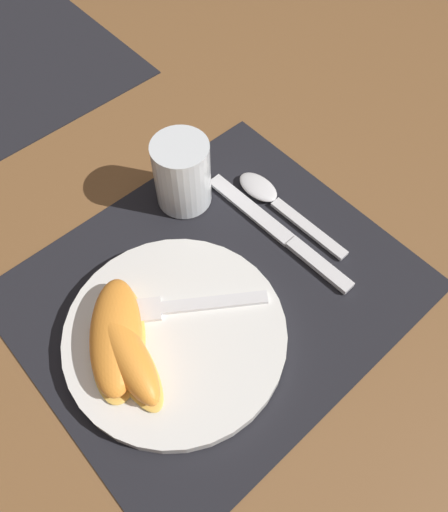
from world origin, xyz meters
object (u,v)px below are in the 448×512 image
(citrus_wedge_0, at_px, (116,336))
(knife, at_px, (280,233))
(juice_glass, at_px, (182,177))
(fork, at_px, (168,308))
(spoon, at_px, (271,198))
(citrus_wedge_1, at_px, (127,353))
(plate, at_px, (176,335))

(citrus_wedge_0, bearing_deg, knife, -2.37)
(juice_glass, height_order, fork, juice_glass)
(spoon, bearing_deg, fork, -168.37)
(citrus_wedge_1, bearing_deg, knife, 3.25)
(juice_glass, xyz_separation_m, citrus_wedge_0, (-0.18, -0.11, -0.01))
(juice_glass, bearing_deg, citrus_wedge_1, -143.46)
(plate, height_order, citrus_wedge_1, citrus_wedge_1)
(spoon, relative_size, fork, 1.05)
(knife, distance_m, fork, 0.17)
(juice_glass, height_order, citrus_wedge_0, juice_glass)
(spoon, height_order, fork, fork)
(knife, relative_size, spoon, 1.31)
(spoon, bearing_deg, citrus_wedge_1, -167.36)
(juice_glass, bearing_deg, knife, -67.63)
(spoon, distance_m, citrus_wedge_1, 0.27)
(plate, relative_size, citrus_wedge_1, 1.79)
(knife, distance_m, citrus_wedge_1, 0.23)
(juice_glass, xyz_separation_m, citrus_wedge_1, (-0.18, -0.13, -0.01))
(fork, bearing_deg, knife, -1.69)
(knife, height_order, citrus_wedge_0, citrus_wedge_0)
(citrus_wedge_0, bearing_deg, plate, -31.28)
(knife, height_order, spoon, spoon)
(juice_glass, bearing_deg, fork, -135.11)
(plate, distance_m, knife, 0.18)
(juice_glass, xyz_separation_m, fork, (-0.12, -0.12, -0.02))
(citrus_wedge_1, bearing_deg, plate, -8.23)
(plate, xyz_separation_m, fork, (0.01, 0.03, 0.01))
(juice_glass, distance_m, knife, 0.14)
(fork, bearing_deg, spoon, 11.63)
(citrus_wedge_0, bearing_deg, spoon, 7.92)
(knife, height_order, citrus_wedge_1, citrus_wedge_1)
(fork, bearing_deg, citrus_wedge_1, -164.37)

